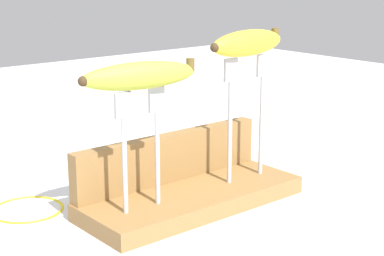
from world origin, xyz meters
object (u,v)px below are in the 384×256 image
(fork_stand_right, at_px, (246,107))
(banana_raised_right, at_px, (248,43))
(fork_stand_left, at_px, (141,138))
(banana_raised_left, at_px, (139,76))
(wire_coil, at_px, (27,208))

(fork_stand_right, bearing_deg, banana_raised_right, -174.16)
(fork_stand_left, height_order, banana_raised_left, banana_raised_left)
(banana_raised_right, distance_m, wire_coil, 0.43)
(wire_coil, bearing_deg, fork_stand_left, -57.92)
(banana_raised_left, height_order, wire_coil, banana_raised_left)
(fork_stand_left, height_order, fork_stand_right, fork_stand_right)
(fork_stand_right, xyz_separation_m, wire_coil, (-0.31, 0.16, -0.14))
(fork_stand_left, bearing_deg, banana_raised_left, 170.55)
(wire_coil, bearing_deg, fork_stand_right, -27.80)
(fork_stand_right, height_order, banana_raised_right, banana_raised_right)
(fork_stand_right, distance_m, banana_raised_right, 0.10)
(fork_stand_left, xyz_separation_m, banana_raised_right, (0.21, -0.00, 0.12))
(fork_stand_right, relative_size, wire_coil, 1.80)
(fork_stand_left, xyz_separation_m, fork_stand_right, (0.21, 0.00, 0.01))
(fork_stand_right, relative_size, banana_raised_left, 1.14)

